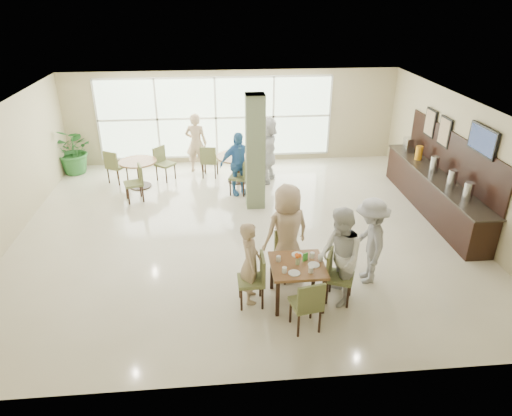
{
  "coord_description": "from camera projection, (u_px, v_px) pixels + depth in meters",
  "views": [
    {
      "loc": [
        -0.53,
        -9.15,
        5.01
      ],
      "look_at": [
        0.2,
        -1.2,
        1.1
      ],
      "focal_mm": 32.0,
      "sensor_mm": 36.0,
      "label": 1
    }
  ],
  "objects": [
    {
      "name": "round_table_left",
      "position": [
        138.0,
        168.0,
        12.38
      ],
      "size": [
        1.01,
        1.01,
        0.75
      ],
      "color": "brown",
      "rests_on": "ground"
    },
    {
      "name": "tabletop_clutter",
      "position": [
        299.0,
        262.0,
        7.7
      ],
      "size": [
        0.72,
        0.76,
        0.21
      ],
      "color": "white",
      "rests_on": "main_table"
    },
    {
      "name": "framed_art_b",
      "position": [
        430.0,
        123.0,
        11.63
      ],
      "size": [
        0.05,
        0.55,
        0.7
      ],
      "color": "black",
      "rests_on": "ground"
    },
    {
      "name": "round_table_right",
      "position": [
        238.0,
        161.0,
        12.73
      ],
      "size": [
        1.2,
        1.2,
        0.75
      ],
      "color": "brown",
      "rests_on": "ground"
    },
    {
      "name": "framed_art_a",
      "position": [
        445.0,
        132.0,
        10.92
      ],
      "size": [
        0.05,
        0.55,
        0.7
      ],
      "color": "black",
      "rests_on": "ground"
    },
    {
      "name": "adult_a",
      "position": [
        238.0,
        164.0,
        11.83
      ],
      "size": [
        1.11,
        0.85,
        1.68
      ],
      "primitive_type": "imported",
      "rotation": [
        0.0,
        0.0,
        0.33
      ],
      "color": "#3E7BBC",
      "rests_on": "ground"
    },
    {
      "name": "chairs_main_table",
      "position": [
        296.0,
        278.0,
        7.84
      ],
      "size": [
        2.07,
        1.97,
        0.95
      ],
      "color": "olive",
      "rests_on": "ground"
    },
    {
      "name": "teen_far",
      "position": [
        287.0,
        232.0,
        8.39
      ],
      "size": [
        1.02,
        0.78,
        1.85
      ],
      "primitive_type": "imported",
      "rotation": [
        0.0,
        0.0,
        3.51
      ],
      "color": "tan",
      "rests_on": "ground"
    },
    {
      "name": "wall_tv",
      "position": [
        483.0,
        140.0,
        9.36
      ],
      "size": [
        0.06,
        1.0,
        0.58
      ],
      "color": "black",
      "rests_on": "ground"
    },
    {
      "name": "chairs_table_right",
      "position": [
        237.0,
        165.0,
        12.76
      ],
      "size": [
        2.08,
        1.88,
        0.95
      ],
      "color": "olive",
      "rests_on": "ground"
    },
    {
      "name": "column",
      "position": [
        255.0,
        153.0,
        10.92
      ],
      "size": [
        0.45,
        0.45,
        2.8
      ],
      "primitive_type": "cube",
      "color": "#6C7954",
      "rests_on": "ground"
    },
    {
      "name": "room_shell",
      "position": [
        242.0,
        158.0,
        9.68
      ],
      "size": [
        10.0,
        10.0,
        10.0
      ],
      "color": "white",
      "rests_on": "ground"
    },
    {
      "name": "main_table",
      "position": [
        297.0,
        269.0,
        7.78
      ],
      "size": [
        0.92,
        0.92,
        0.75
      ],
      "color": "brown",
      "rests_on": "ground"
    },
    {
      "name": "chairs_table_left",
      "position": [
        139.0,
        171.0,
        12.37
      ],
      "size": [
        1.96,
        1.94,
        0.95
      ],
      "color": "olive",
      "rests_on": "ground"
    },
    {
      "name": "buffet_counter",
      "position": [
        434.0,
        190.0,
        11.03
      ],
      "size": [
        0.64,
        4.7,
        1.95
      ],
      "color": "black",
      "rests_on": "ground"
    },
    {
      "name": "window_bank",
      "position": [
        216.0,
        118.0,
        13.77
      ],
      "size": [
        7.0,
        0.04,
        7.0
      ],
      "color": "silver",
      "rests_on": "ground"
    },
    {
      "name": "potted_plant",
      "position": [
        74.0,
        150.0,
        13.23
      ],
      "size": [
        1.62,
        1.62,
        1.39
      ],
      "primitive_type": "imported",
      "rotation": [
        0.0,
        0.0,
        -0.37
      ],
      "color": "#2D7131",
      "rests_on": "ground"
    },
    {
      "name": "teen_right",
      "position": [
        339.0,
        257.0,
        7.68
      ],
      "size": [
        0.71,
        0.89,
        1.77
      ],
      "primitive_type": "imported",
      "rotation": [
        0.0,
        0.0,
        -1.52
      ],
      "color": "white",
      "rests_on": "ground"
    },
    {
      "name": "ground",
      "position": [
        243.0,
        228.0,
        10.43
      ],
      "size": [
        10.0,
        10.0,
        0.0
      ],
      "primitive_type": "plane",
      "color": "beige",
      "rests_on": "ground"
    },
    {
      "name": "teen_standing",
      "position": [
        370.0,
        241.0,
        8.27
      ],
      "size": [
        0.72,
        1.13,
        1.67
      ],
      "primitive_type": "imported",
      "rotation": [
        0.0,
        0.0,
        -1.66
      ],
      "color": "#A8A7AA",
      "rests_on": "ground"
    },
    {
      "name": "adult_standing",
      "position": [
        196.0,
        143.0,
        13.26
      ],
      "size": [
        0.72,
        0.55,
        1.76
      ],
      "primitive_type": "imported",
      "rotation": [
        0.0,
        0.0,
        2.92
      ],
      "color": "tan",
      "rests_on": "ground"
    },
    {
      "name": "adult_b",
      "position": [
        267.0,
        150.0,
        12.56
      ],
      "size": [
        1.37,
        1.87,
        1.85
      ],
      "primitive_type": "imported",
      "rotation": [
        0.0,
        0.0,
        -1.99
      ],
      "color": "white",
      "rests_on": "ground"
    },
    {
      "name": "teen_left",
      "position": [
        250.0,
        263.0,
        7.77
      ],
      "size": [
        0.36,
        0.55,
        1.52
      ],
      "primitive_type": "imported",
      "rotation": [
        0.0,
        0.0,
        1.57
      ],
      "color": "tan",
      "rests_on": "ground"
    }
  ]
}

